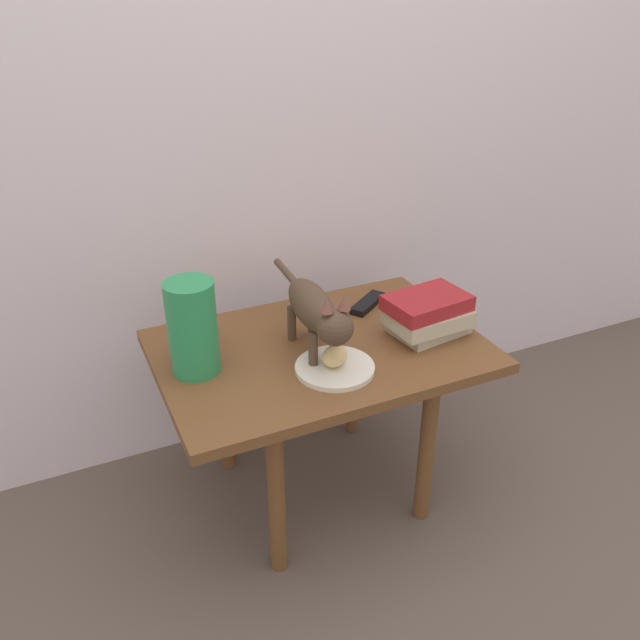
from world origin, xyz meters
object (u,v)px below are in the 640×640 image
Objects in this scene: green_vase at (193,328)px; cat at (316,311)px; tv_remote at (368,303)px; book_stack at (428,315)px; candle_jar at (204,331)px; side_table at (320,366)px; plate at (335,368)px; bread_roll at (335,356)px.

cat is at bearing -12.00° from green_vase.
green_vase is at bearing 158.10° from tv_remote.
candle_jar is at bearing 160.12° from book_stack.
side_table is 0.38m from green_vase.
plate is at bearing -168.80° from book_stack.
cat is 3.20× the size of tv_remote.
green_vase is at bearing 175.88° from side_table.
cat is 0.32m from candle_jar.
cat is at bearing -177.93° from tv_remote.
green_vase reaches higher than tv_remote.
side_table is at bearing 83.52° from bread_roll.
side_table is 10.82× the size of bread_roll.
side_table is at bearing -27.71° from candle_jar.
plate is 2.53× the size of bread_roll.
book_stack is at bearing -11.80° from side_table.
book_stack is (0.30, -0.06, 0.12)m from side_table.
side_table is at bearing 168.20° from book_stack.
candle_jar is (-0.57, 0.21, -0.02)m from book_stack.
plate is (-0.02, -0.12, 0.07)m from side_table.
book_stack is at bearing -107.21° from tv_remote.
candle_jar reaches higher than tv_remote.
candle_jar is at bearing 145.95° from tv_remote.
plate is 0.84× the size of book_stack.
tv_remote reaches higher than plate.
cat is 5.64× the size of candle_jar.
book_stack is at bearing -19.88° from candle_jar.
cat is at bearing -36.86° from candle_jar.
candle_jar is 0.57× the size of tv_remote.
side_table is at bearing 179.00° from tv_remote.
book_stack is at bearing 11.20° from plate.
bread_roll is at bearing -169.70° from book_stack.
tv_remote is at bearing 33.93° from side_table.
candle_jar is at bearing 66.04° from green_vase.
bread_roll reaches higher than plate.
plate is 0.37m from tv_remote.
plate is 0.15m from cat.
tv_remote is at bearing 107.73° from book_stack.
bread_roll is 0.53× the size of tv_remote.
tv_remote is at bearing 0.88° from candle_jar.
side_table is 4.28× the size of plate.
green_vase is 0.16m from candle_jar.
bread_roll is 0.37m from candle_jar.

